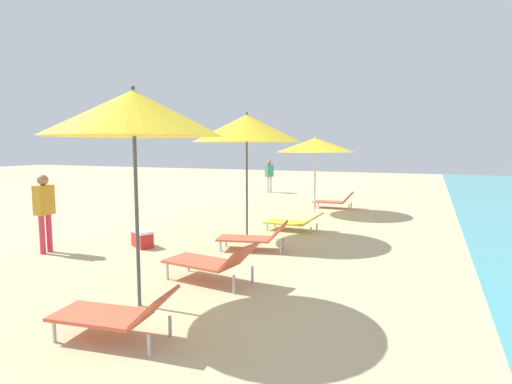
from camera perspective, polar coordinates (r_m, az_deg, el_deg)
The scene contains 11 objects.
umbrella_third at distance 5.72m, azimuth -16.48°, elevation 10.31°, with size 2.33×2.33×2.96m.
lounger_third_shoreside at distance 6.77m, azimuth -6.12°, elevation -9.39°, with size 1.59×0.83×0.69m.
lounger_third_inland at distance 5.09m, azimuth -18.68°, elevation -15.53°, with size 1.46×0.75×0.62m.
umbrella_fourth at distance 9.84m, azimuth -1.29°, elevation 8.74°, with size 2.54×2.54×2.98m.
lounger_fourth_shoreside at distance 10.80m, azimuth 5.28°, elevation -4.05°, with size 1.45×0.66×0.48m.
lounger_fourth_inland at distance 8.75m, azimuth -0.22°, elevation -6.15°, with size 1.55×0.88×0.62m.
umbrella_farthest at distance 13.70m, azimuth 8.17°, elevation 6.40°, with size 2.55×2.55×2.51m.
lounger_farthest_shoreside at distance 14.88m, azimuth 10.74°, elevation -1.18°, with size 1.39×0.59×0.60m.
person_walking_near at distance 9.45m, azimuth -27.11°, elevation -1.71°, with size 0.22×0.36×1.61m.
person_walking_far at distance 19.63m, azimuth 1.83°, elevation 2.59°, with size 0.36×0.42×1.52m.
cooler_box at distance 9.38m, azimuth -15.37°, elevation -6.18°, with size 0.63×0.53×0.37m.
Camera 1 is at (2.75, 4.55, 2.18)m, focal length 29.10 mm.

